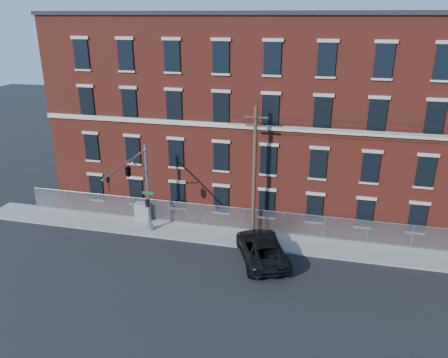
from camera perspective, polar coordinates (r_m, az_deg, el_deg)
name	(u,v)px	position (r m, az deg, el deg)	size (l,w,h in m)	color
ground	(209,271)	(29.60, -2.04, -12.02)	(140.00, 140.00, 0.00)	black
sidewalk	(390,255)	(33.46, 20.94, -9.25)	(65.00, 3.00, 0.12)	gray
mill_building	(391,116)	(39.03, 21.05, 7.75)	(55.30, 14.32, 16.30)	maroon
chain_link_fence	(390,234)	(34.14, 20.92, -6.73)	(59.06, 0.06, 1.85)	#A5A8AD
traffic_signal_mast	(133,177)	(30.98, -11.84, 0.23)	(0.90, 6.75, 7.00)	#9EA0A5
utility_pole_near	(254,171)	(31.78, 4.01, 1.07)	(1.80, 0.28, 10.00)	#473323
pickup_truck	(262,248)	(30.61, 4.97, -9.01)	(2.85, 6.19, 1.72)	black
utility_cabinet	(143,212)	(36.39, -10.61, -4.22)	(1.21, 0.60, 1.51)	slate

